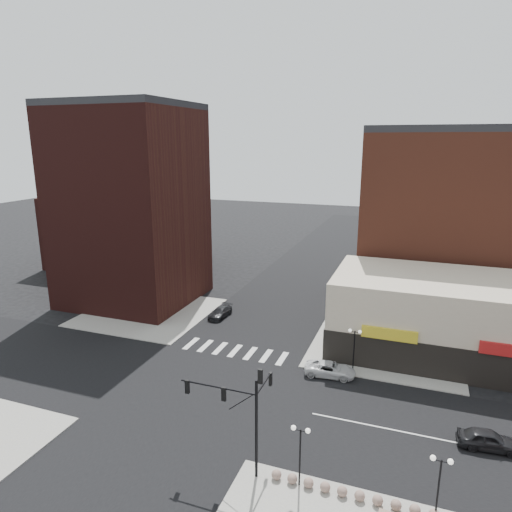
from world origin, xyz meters
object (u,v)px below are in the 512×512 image
(traffic_signal, at_px, (244,404))
(dark_sedan_east, at_px, (488,440))
(street_lamp_se_a, at_px, (300,441))
(white_suv, at_px, (330,369))
(street_lamp_se_b, at_px, (440,473))
(street_lamp_ne, at_px, (354,339))
(dark_sedan_north, at_px, (220,312))

(traffic_signal, relative_size, dark_sedan_east, 1.87)
(street_lamp_se_a, height_order, white_suv, street_lamp_se_a)
(street_lamp_se_a, height_order, street_lamp_se_b, same)
(street_lamp_ne, distance_m, white_suv, 3.58)
(street_lamp_se_a, xyz_separation_m, white_suv, (-0.88, 14.50, -2.64))
(street_lamp_se_a, bearing_deg, white_suv, 93.48)
(street_lamp_se_a, relative_size, street_lamp_se_b, 1.00)
(street_lamp_se_b, bearing_deg, street_lamp_se_a, 180.00)
(street_lamp_se_b, relative_size, dark_sedan_east, 1.00)
(traffic_signal, xyz_separation_m, street_lamp_se_a, (3.76, -0.17, -1.67))
(white_suv, bearing_deg, street_lamp_se_b, -153.27)
(street_lamp_ne, distance_m, dark_sedan_east, 13.48)
(street_lamp_ne, xyz_separation_m, dark_sedan_east, (10.61, -7.90, -2.58))
(traffic_signal, bearing_deg, white_suv, 78.63)
(street_lamp_ne, distance_m, dark_sedan_north, 19.41)
(dark_sedan_east, bearing_deg, traffic_signal, 112.50)
(white_suv, xyz_separation_m, dark_sedan_north, (-15.50, 9.70, -0.04))
(dark_sedan_north, bearing_deg, street_lamp_ne, -21.68)
(dark_sedan_east, bearing_deg, dark_sedan_north, 55.31)
(street_lamp_ne, relative_size, dark_sedan_north, 0.99)
(white_suv, bearing_deg, street_lamp_se_a, 178.72)
(street_lamp_se_a, relative_size, white_suv, 0.89)
(street_lamp_se_b, height_order, white_suv, street_lamp_se_b)
(traffic_signal, xyz_separation_m, street_lamp_se_b, (11.76, -0.17, -1.67))
(street_lamp_se_a, bearing_deg, dark_sedan_east, 34.91)
(traffic_signal, relative_size, dark_sedan_north, 1.86)
(white_suv, bearing_deg, dark_sedan_north, 53.20)
(street_lamp_se_a, relative_size, street_lamp_ne, 1.00)
(street_lamp_se_a, height_order, street_lamp_ne, same)
(street_lamp_se_a, xyz_separation_m, dark_sedan_east, (11.61, 8.10, -2.58))
(street_lamp_ne, bearing_deg, white_suv, -141.45)
(street_lamp_ne, bearing_deg, dark_sedan_north, 154.75)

